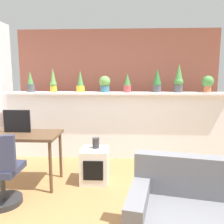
{
  "coord_description": "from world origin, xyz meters",
  "views": [
    {
      "loc": [
        0.14,
        -2.36,
        1.56
      ],
      "look_at": [
        -0.04,
        1.19,
        1.01
      ],
      "focal_mm": 37.52,
      "sensor_mm": 36.0,
      "label": 1
    }
  ],
  "objects_px": {
    "potted_plant_0": "(30,83)",
    "vase_on_shelf": "(96,143)",
    "potted_plant_1": "(53,82)",
    "potted_plant_5": "(157,80)",
    "potted_plant_2": "(80,82)",
    "office_chair": "(0,176)",
    "desk": "(20,139)",
    "potted_plant_3": "(105,84)",
    "potted_plant_7": "(208,83)",
    "potted_plant_6": "(179,79)",
    "potted_plant_4": "(127,83)",
    "tv_monitor": "(17,121)",
    "side_cube_shelf": "(95,165)"
  },
  "relations": [
    {
      "from": "potted_plant_2",
      "to": "office_chair",
      "type": "relative_size",
      "value": 0.44
    },
    {
      "from": "tv_monitor",
      "to": "potted_plant_3",
      "type": "bearing_deg",
      "value": 42.77
    },
    {
      "from": "potted_plant_5",
      "to": "potted_plant_7",
      "type": "distance_m",
      "value": 0.91
    },
    {
      "from": "potted_plant_2",
      "to": "potted_plant_6",
      "type": "distance_m",
      "value": 1.8
    },
    {
      "from": "potted_plant_0",
      "to": "potted_plant_3",
      "type": "bearing_deg",
      "value": 0.89
    },
    {
      "from": "potted_plant_5",
      "to": "tv_monitor",
      "type": "xyz_separation_m",
      "value": [
        -2.14,
        -1.1,
        -0.57
      ]
    },
    {
      "from": "potted_plant_2",
      "to": "potted_plant_7",
      "type": "relative_size",
      "value": 1.34
    },
    {
      "from": "potted_plant_0",
      "to": "side_cube_shelf",
      "type": "xyz_separation_m",
      "value": [
        1.32,
        -1.03,
        -1.17
      ]
    },
    {
      "from": "side_cube_shelf",
      "to": "vase_on_shelf",
      "type": "height_order",
      "value": "vase_on_shelf"
    },
    {
      "from": "potted_plant_3",
      "to": "desk",
      "type": "height_order",
      "value": "potted_plant_3"
    },
    {
      "from": "potted_plant_1",
      "to": "potted_plant_2",
      "type": "height_order",
      "value": "potted_plant_1"
    },
    {
      "from": "potted_plant_3",
      "to": "potted_plant_0",
      "type": "bearing_deg",
      "value": -179.11
    },
    {
      "from": "potted_plant_1",
      "to": "potted_plant_5",
      "type": "distance_m",
      "value": 1.91
    },
    {
      "from": "potted_plant_0",
      "to": "potted_plant_4",
      "type": "bearing_deg",
      "value": -0.7
    },
    {
      "from": "potted_plant_2",
      "to": "potted_plant_6",
      "type": "height_order",
      "value": "potted_plant_6"
    },
    {
      "from": "potted_plant_0",
      "to": "office_chair",
      "type": "distance_m",
      "value": 2.06
    },
    {
      "from": "potted_plant_3",
      "to": "potted_plant_7",
      "type": "xyz_separation_m",
      "value": [
        1.87,
        0.0,
        0.02
      ]
    },
    {
      "from": "potted_plant_6",
      "to": "vase_on_shelf",
      "type": "height_order",
      "value": "potted_plant_6"
    },
    {
      "from": "desk",
      "to": "potted_plant_1",
      "type": "bearing_deg",
      "value": 82.17
    },
    {
      "from": "potted_plant_3",
      "to": "potted_plant_4",
      "type": "xyz_separation_m",
      "value": [
        0.42,
        -0.04,
        0.0
      ]
    },
    {
      "from": "potted_plant_1",
      "to": "potted_plant_7",
      "type": "distance_m",
      "value": 2.82
    },
    {
      "from": "potted_plant_2",
      "to": "side_cube_shelf",
      "type": "bearing_deg",
      "value": -70.03
    },
    {
      "from": "potted_plant_4",
      "to": "vase_on_shelf",
      "type": "relative_size",
      "value": 2.2
    },
    {
      "from": "potted_plant_6",
      "to": "desk",
      "type": "distance_m",
      "value": 2.85
    },
    {
      "from": "potted_plant_0",
      "to": "potted_plant_1",
      "type": "distance_m",
      "value": 0.43
    },
    {
      "from": "potted_plant_2",
      "to": "potted_plant_6",
      "type": "xyz_separation_m",
      "value": [
        1.8,
        0.01,
        0.05
      ]
    },
    {
      "from": "potted_plant_7",
      "to": "potted_plant_6",
      "type": "bearing_deg",
      "value": 178.94
    },
    {
      "from": "potted_plant_6",
      "to": "potted_plant_4",
      "type": "bearing_deg",
      "value": -176.54
    },
    {
      "from": "tv_monitor",
      "to": "side_cube_shelf",
      "type": "height_order",
      "value": "tv_monitor"
    },
    {
      "from": "potted_plant_1",
      "to": "vase_on_shelf",
      "type": "distance_m",
      "value": 1.59
    },
    {
      "from": "potted_plant_2",
      "to": "vase_on_shelf",
      "type": "bearing_deg",
      "value": -68.43
    },
    {
      "from": "office_chair",
      "to": "side_cube_shelf",
      "type": "xyz_separation_m",
      "value": [
        1.03,
        0.72,
        -0.14
      ]
    },
    {
      "from": "tv_monitor",
      "to": "potted_plant_2",
      "type": "bearing_deg",
      "value": 56.61
    },
    {
      "from": "potted_plant_2",
      "to": "potted_plant_4",
      "type": "height_order",
      "value": "potted_plant_2"
    },
    {
      "from": "office_chair",
      "to": "potted_plant_5",
      "type": "bearing_deg",
      "value": 40.93
    },
    {
      "from": "side_cube_shelf",
      "to": "vase_on_shelf",
      "type": "distance_m",
      "value": 0.33
    },
    {
      "from": "potted_plant_1",
      "to": "desk",
      "type": "relative_size",
      "value": 0.4
    },
    {
      "from": "potted_plant_0",
      "to": "vase_on_shelf",
      "type": "relative_size",
      "value": 2.52
    },
    {
      "from": "vase_on_shelf",
      "to": "potted_plant_6",
      "type": "bearing_deg",
      "value": 35.87
    },
    {
      "from": "potted_plant_6",
      "to": "potted_plant_0",
      "type": "bearing_deg",
      "value": -179.28
    },
    {
      "from": "desk",
      "to": "potted_plant_5",
      "type": "bearing_deg",
      "value": 29.7
    },
    {
      "from": "potted_plant_0",
      "to": "potted_plant_7",
      "type": "relative_size",
      "value": 1.28
    },
    {
      "from": "potted_plant_7",
      "to": "desk",
      "type": "xyz_separation_m",
      "value": [
        -2.98,
        -1.18,
        -0.77
      ]
    },
    {
      "from": "potted_plant_1",
      "to": "tv_monitor",
      "type": "height_order",
      "value": "potted_plant_1"
    },
    {
      "from": "desk",
      "to": "tv_monitor",
      "type": "height_order",
      "value": "tv_monitor"
    },
    {
      "from": "potted_plant_4",
      "to": "vase_on_shelf",
      "type": "height_order",
      "value": "potted_plant_4"
    },
    {
      "from": "potted_plant_3",
      "to": "office_chair",
      "type": "xyz_separation_m",
      "value": [
        -1.1,
        -1.78,
        -1.03
      ]
    },
    {
      "from": "desk",
      "to": "side_cube_shelf",
      "type": "relative_size",
      "value": 2.2
    },
    {
      "from": "potted_plant_4",
      "to": "potted_plant_6",
      "type": "relative_size",
      "value": 0.66
    },
    {
      "from": "potted_plant_3",
      "to": "vase_on_shelf",
      "type": "height_order",
      "value": "potted_plant_3"
    }
  ]
}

